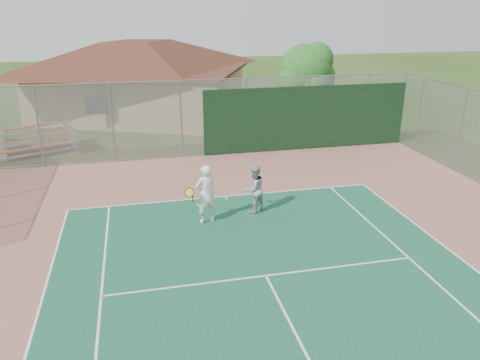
% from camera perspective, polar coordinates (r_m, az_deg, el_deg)
% --- Properties ---
extents(back_fence, '(20.08, 0.11, 3.53)m').
position_cam_1_polar(back_fence, '(21.80, 1.03, 7.53)').
color(back_fence, gray).
rests_on(back_fence, ground).
extents(side_fence_right, '(0.08, 9.00, 3.50)m').
position_cam_1_polar(side_fence_right, '(21.26, 25.39, 5.42)').
color(side_fence_right, gray).
rests_on(side_fence_right, ground).
extents(clubhouse, '(14.91, 12.66, 5.45)m').
position_cam_1_polar(clubhouse, '(29.84, -12.25, 12.77)').
color(clubhouse, tan).
rests_on(clubhouse, ground).
extents(bleachers, '(3.91, 3.04, 1.21)m').
position_cam_1_polar(bleachers, '(24.13, -23.57, 4.56)').
color(bleachers, '#A73B26').
rests_on(bleachers, ground).
extents(tree, '(3.42, 3.24, 4.77)m').
position_cam_1_polar(tree, '(25.91, 8.11, 12.73)').
color(tree, '#3B2115').
rests_on(tree, ground).
extents(player_white_front, '(1.13, 0.77, 1.92)m').
position_cam_1_polar(player_white_front, '(14.83, -4.20, -1.77)').
color(player_white_front, white).
rests_on(player_white_front, ground).
extents(player_grey_back, '(1.00, 0.93, 1.65)m').
position_cam_1_polar(player_grey_back, '(15.58, 1.71, -1.15)').
color(player_grey_back, '#A8AAAD').
rests_on(player_grey_back, ground).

